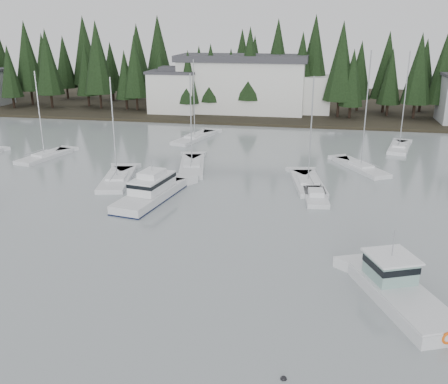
% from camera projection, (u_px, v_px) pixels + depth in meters
% --- Properties ---
extents(far_shore_land, '(240.00, 54.00, 1.00)m').
position_uv_depth(far_shore_land, '(274.00, 103.00, 112.32)').
color(far_shore_land, black).
rests_on(far_shore_land, ground).
extents(conifer_treeline, '(200.00, 22.00, 20.00)m').
position_uv_depth(conifer_treeline, '(269.00, 111.00, 102.08)').
color(conifer_treeline, black).
rests_on(conifer_treeline, ground).
extents(house_west, '(9.54, 7.42, 8.75)m').
position_uv_depth(house_west, '(174.00, 91.00, 97.27)').
color(house_west, silver).
rests_on(house_west, ground).
extents(harbor_inn, '(29.50, 11.50, 10.90)m').
position_uv_depth(harbor_inn, '(253.00, 85.00, 97.35)').
color(harbor_inn, silver).
rests_on(harbor_inn, ground).
extents(cabin_cruiser_center, '(5.08, 11.09, 4.59)m').
position_uv_depth(cabin_cruiser_center, '(151.00, 193.00, 51.04)').
color(cabin_cruiser_center, silver).
rests_on(cabin_cruiser_center, ground).
extents(lobster_boat_teal, '(6.50, 9.66, 5.08)m').
position_uv_depth(lobster_boat_teal, '(400.00, 293.00, 32.28)').
color(lobster_boat_teal, silver).
rests_on(lobster_boat_teal, ground).
extents(sailboat_0, '(4.57, 9.46, 12.50)m').
position_uv_depth(sailboat_0, '(308.00, 185.00, 55.65)').
color(sailboat_0, silver).
rests_on(sailboat_0, ground).
extents(sailboat_1, '(4.32, 8.55, 14.18)m').
position_uv_depth(sailboat_1, '(399.00, 149.00, 71.55)').
color(sailboat_1, silver).
rests_on(sailboat_1, ground).
extents(sailboat_2, '(5.29, 10.84, 12.63)m').
position_uv_depth(sailboat_2, '(195.00, 139.00, 77.68)').
color(sailboat_2, silver).
rests_on(sailboat_2, ground).
extents(sailboat_4, '(4.40, 8.87, 11.97)m').
position_uv_depth(sailboat_4, '(45.00, 158.00, 66.82)').
color(sailboat_4, silver).
rests_on(sailboat_4, ground).
extents(sailboat_5, '(6.77, 9.30, 14.79)m').
position_uv_depth(sailboat_5, '(361.00, 169.00, 61.71)').
color(sailboat_5, silver).
rests_on(sailboat_5, ground).
extents(sailboat_8, '(4.92, 10.45, 12.12)m').
position_uv_depth(sailboat_8, '(192.00, 167.00, 62.31)').
color(sailboat_8, silver).
rests_on(sailboat_8, ground).
extents(sailboat_11, '(4.76, 9.77, 12.26)m').
position_uv_depth(sailboat_11, '(117.00, 181.00, 57.02)').
color(sailboat_11, silver).
rests_on(sailboat_11, ground).
extents(runabout_1, '(2.85, 6.06, 1.42)m').
position_uv_depth(runabout_1, '(316.00, 198.00, 51.18)').
color(runabout_1, silver).
rests_on(runabout_1, ground).
extents(mooring_buoy_dark, '(0.35, 0.35, 0.35)m').
position_uv_depth(mooring_buoy_dark, '(284.00, 379.00, 25.38)').
color(mooring_buoy_dark, black).
rests_on(mooring_buoy_dark, ground).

